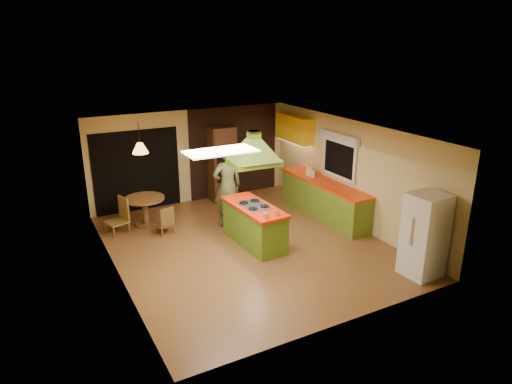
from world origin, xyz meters
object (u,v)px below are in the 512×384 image
refrigerator (425,235)px  canister_large (309,171)px  wall_oven (222,164)px  kitchen_island (254,225)px  dining_table (145,206)px  man (227,186)px

refrigerator → canister_large: (0.07, 3.88, 0.23)m
wall_oven → canister_large: size_ratio=8.84×
kitchen_island → dining_table: (-1.80, 2.14, 0.04)m
kitchen_island → refrigerator: bearing=-53.6°
man → wall_oven: wall_oven is taller
kitchen_island → wall_oven: bearing=76.5°
kitchen_island → man: size_ratio=0.92×
kitchen_island → canister_large: canister_large is taller
kitchen_island → refrigerator: 3.47m
refrigerator → wall_oven: 5.86m
man → refrigerator: size_ratio=1.21×
refrigerator → dining_table: 6.25m
kitchen_island → canister_large: 2.60m
man → canister_large: bearing=-178.0°
refrigerator → wall_oven: (-1.59, 5.64, 0.21)m
wall_oven → dining_table: (-2.38, -0.82, -0.53)m
man → dining_table: size_ratio=2.09×
kitchen_island → man: (-0.05, 1.24, 0.53)m
refrigerator → wall_oven: wall_oven is taller
wall_oven → canister_large: bearing=-46.0°
refrigerator → canister_large: 3.88m
man → dining_table: 2.03m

